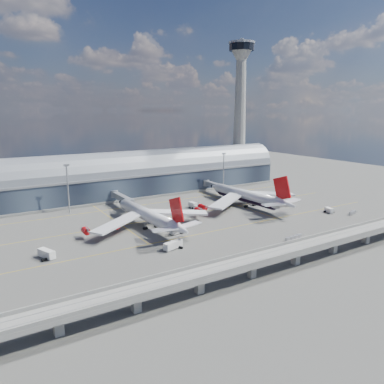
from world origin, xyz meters
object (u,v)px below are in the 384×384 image
floodlight_mast_right (224,171)px  service_truck_1 (176,230)px  service_truck_2 (173,245)px  cargo_train_0 (294,238)px  cargo_train_2 (352,213)px  airliner_left (149,216)px  service_truck_0 (47,254)px  service_truck_5 (199,208)px  cargo_train_1 (280,248)px  airliner_right (248,196)px  floodlight_mast_left (68,187)px  service_truck_4 (193,205)px  service_truck_3 (329,210)px  control_tower (240,112)px

floodlight_mast_right → service_truck_1: size_ratio=4.38×
service_truck_2 → floodlight_mast_right: bearing=-64.1°
cargo_train_0 → cargo_train_2: bearing=-74.3°
airliner_left → service_truck_0: size_ratio=7.91×
service_truck_5 → cargo_train_1: size_ratio=0.91×
service_truck_0 → cargo_train_2: size_ratio=1.19×
airliner_left → cargo_train_1: bearing=-62.8°
floodlight_mast_right → airliner_left: (-75.33, -45.11, -8.06)m
service_truck_2 → service_truck_5: 57.71m
airliner_right → service_truck_5: bearing=166.1°
floodlight_mast_left → cargo_train_0: (68.41, -91.85, -12.81)m
floodlight_mast_left → cargo_train_1: bearing=-60.7°
service_truck_2 → cargo_train_1: size_ratio=1.34×
airliner_right → cargo_train_0: airliner_right is taller
airliner_left → service_truck_1: size_ratio=10.91×
floodlight_mast_left → service_truck_4: size_ratio=4.64×
airliner_left → airliner_right: (64.16, 7.11, -0.06)m
floodlight_mast_left → airliner_right: size_ratio=0.38×
floodlight_mast_left → service_truck_3: floodlight_mast_left is taller
floodlight_mast_left → service_truck_2: (20.67, -74.74, -12.05)m
airliner_left → service_truck_1: bearing=-70.3°
service_truck_1 → cargo_train_2: 95.51m
service_truck_0 → service_truck_5: bearing=-4.3°
floodlight_mast_right → airliner_left: floodlight_mast_right is taller
floodlight_mast_right → service_truck_1: floodlight_mast_right is taller
cargo_train_1 → airliner_left: bearing=31.3°
floodlight_mast_left → floodlight_mast_right: 100.00m
floodlight_mast_right → cargo_train_2: (24.00, -79.91, -12.85)m
service_truck_5 → service_truck_3: bearing=-59.4°
airliner_right → cargo_train_1: size_ratio=10.28×
control_tower → floodlight_mast_right: size_ratio=4.01×
service_truck_5 → cargo_train_2: (64.12, -47.50, -0.59)m
cargo_train_2 → cargo_train_0: bearing=120.4°
control_tower → cargo_train_0: 146.22m
floodlight_mast_right → airliner_right: floodlight_mast_right is taller
floodlight_mast_left → floodlight_mast_right: same height
control_tower → service_truck_3: 113.29m
airliner_right → service_truck_0: airliner_right is taller
airliner_right → service_truck_5: 29.78m
service_truck_3 → cargo_train_2: service_truck_3 is taller
control_tower → service_truck_5: control_tower is taller
control_tower → service_truck_2: 161.66m
control_tower → service_truck_2: (-114.33, -102.74, -50.05)m
service_truck_4 → service_truck_0: bearing=-161.5°
service_truck_2 → service_truck_4: bearing=-56.4°
floodlight_mast_right → airliner_left: size_ratio=0.40×
service_truck_0 → cargo_train_1: bearing=-48.6°
service_truck_1 → cargo_train_1: 44.96m
service_truck_1 → service_truck_2: size_ratio=0.67×
service_truck_5 → cargo_train_2: service_truck_5 is taller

